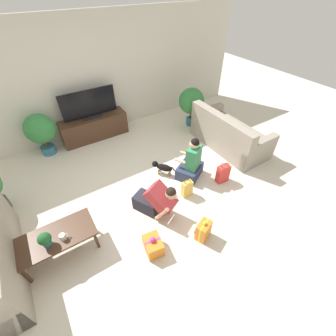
{
  "coord_description": "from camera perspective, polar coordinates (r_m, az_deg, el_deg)",
  "views": [
    {
      "loc": [
        -1.11,
        -2.6,
        3.14
      ],
      "look_at": [
        0.53,
        -0.04,
        0.45
      ],
      "focal_mm": 24.0,
      "sensor_mm": 36.0,
      "label": 1
    }
  ],
  "objects": [
    {
      "name": "gift_bag_b",
      "position": [
        4.1,
        4.86,
        -5.24
      ],
      "size": [
        0.19,
        0.13,
        0.35
      ],
      "rotation": [
        0.0,
        0.0,
        -0.04
      ],
      "color": "#E5B74C",
      "rests_on": "ground_plane"
    },
    {
      "name": "tabletop_plant",
      "position": [
        3.43,
        -28.81,
        -15.61
      ],
      "size": [
        0.17,
        0.17,
        0.22
      ],
      "color": "#336B84",
      "rests_on": "coffee_table"
    },
    {
      "name": "person_kneeling",
      "position": [
        3.71,
        -3.13,
        -8.14
      ],
      "size": [
        0.62,
        0.8,
        0.75
      ],
      "rotation": [
        0.0,
        0.0,
        0.47
      ],
      "color": "#23232D",
      "rests_on": "ground_plane"
    },
    {
      "name": "gift_box_a",
      "position": [
        3.47,
        -3.79,
        -18.97
      ],
      "size": [
        0.28,
        0.35,
        0.31
      ],
      "rotation": [
        0.0,
        0.0,
        -0.16
      ],
      "color": "orange",
      "rests_on": "ground_plane"
    },
    {
      "name": "coffee_table",
      "position": [
        3.59,
        -26.62,
        -15.71
      ],
      "size": [
        1.06,
        0.53,
        0.41
      ],
      "color": "#472D1E",
      "rests_on": "ground_plane"
    },
    {
      "name": "mug",
      "position": [
        3.45,
        -25.13,
        -15.53
      ],
      "size": [
        0.12,
        0.08,
        0.09
      ],
      "color": "silver",
      "rests_on": "coffee_table"
    },
    {
      "name": "sofa_right",
      "position": [
        5.38,
        15.07,
        8.14
      ],
      "size": [
        0.89,
        1.81,
        0.86
      ],
      "rotation": [
        0.0,
        0.0,
        1.57
      ],
      "color": "gray",
      "rests_on": "ground_plane"
    },
    {
      "name": "potted_plant_back_left",
      "position": [
        5.52,
        -29.67,
        8.36
      ],
      "size": [
        0.63,
        0.63,
        0.95
      ],
      "color": "#336B84",
      "rests_on": "ground_plane"
    },
    {
      "name": "gift_box_b",
      "position": [
        3.59,
        8.97,
        -15.38
      ],
      "size": [
        0.29,
        0.24,
        0.38
      ],
      "rotation": [
        0.0,
        0.0,
        0.38
      ],
      "color": "orange",
      "rests_on": "ground_plane"
    },
    {
      "name": "tv_console",
      "position": [
        5.81,
        -18.12,
        9.77
      ],
      "size": [
        1.55,
        0.43,
        0.55
      ],
      "color": "#472D1E",
      "rests_on": "ground_plane"
    },
    {
      "name": "potted_plant_corner_right",
      "position": [
        5.91,
        5.94,
        16.41
      ],
      "size": [
        0.64,
        0.64,
        0.99
      ],
      "color": "#336B84",
      "rests_on": "ground_plane"
    },
    {
      "name": "person_sitting",
      "position": [
        4.39,
        5.9,
        1.16
      ],
      "size": [
        0.65,
        0.62,
        0.9
      ],
      "rotation": [
        0.0,
        0.0,
        3.65
      ],
      "color": "#283351",
      "rests_on": "ground_plane"
    },
    {
      "name": "wall_back",
      "position": [
        5.66,
        -20.7,
        20.04
      ],
      "size": [
        8.4,
        0.06,
        2.6
      ],
      "color": "beige",
      "rests_on": "ground_plane"
    },
    {
      "name": "tv",
      "position": [
        5.56,
        -19.36,
        14.68
      ],
      "size": [
        1.24,
        0.2,
        0.65
      ],
      "color": "black",
      "rests_on": "tv_console"
    },
    {
      "name": "gift_bag_a",
      "position": [
        4.46,
        13.77,
        -1.38
      ],
      "size": [
        0.25,
        0.17,
        0.4
      ],
      "rotation": [
        0.0,
        0.0,
        -0.1
      ],
      "color": "red",
      "rests_on": "ground_plane"
    },
    {
      "name": "ground_plane",
      "position": [
        4.23,
        -6.36,
        -6.84
      ],
      "size": [
        16.0,
        16.0,
        0.0
      ],
      "primitive_type": "plane",
      "color": "beige"
    },
    {
      "name": "dog",
      "position": [
        4.49,
        -1.5,
        0.24
      ],
      "size": [
        0.34,
        0.42,
        0.28
      ],
      "rotation": [
        0.0,
        0.0,
        3.79
      ],
      "color": "black",
      "rests_on": "ground_plane"
    }
  ]
}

